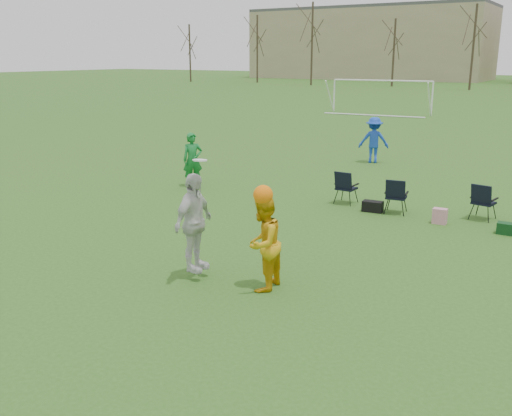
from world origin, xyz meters
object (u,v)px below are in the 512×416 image
Objects in this scene: fielder_blue at (374,140)px; center_contest at (229,232)px; goal_left at (382,87)px; fielder_green_near at (193,160)px.

center_contest reaches higher than fielder_blue.
center_contest is 34.01m from goal_left.
center_contest is (5.70, -6.20, 0.13)m from fielder_green_near.
fielder_blue is 0.25× the size of goal_left.
goal_left reaches higher than center_contest.
fielder_green_near is 26.81m from goal_left.
goal_left is at bearing 105.23° from center_contest.
goal_left is (-3.23, 26.60, 1.04)m from fielder_green_near.
fielder_blue is 0.77× the size of center_contest.
center_contest is (2.23, -13.47, 0.11)m from fielder_blue.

